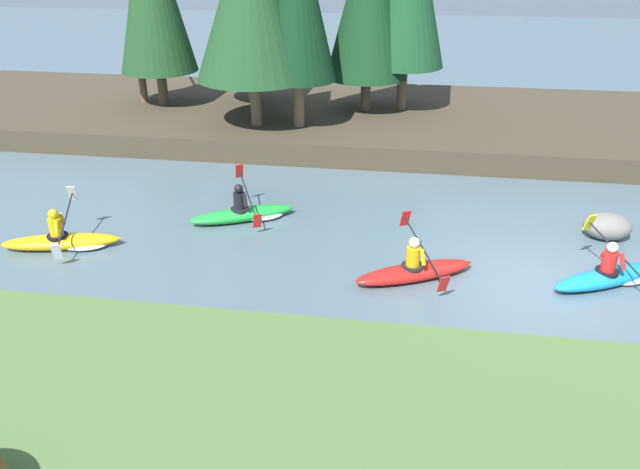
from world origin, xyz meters
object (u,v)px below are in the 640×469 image
Objects in this scene: kayaker_far_back at (66,240)px; boulder_midstream at (607,226)px; kayaker_trailing at (247,213)px; kayaker_middle at (415,270)px; kayaker_lead at (612,275)px.

boulder_midstream is at bearing -4.39° from kayaker_far_back.
kayaker_trailing is 0.96× the size of kayaker_far_back.
kayaker_trailing reaches higher than boulder_midstream.
kayaker_trailing is at bearing 14.29° from kayaker_far_back.
kayaker_middle is 5.30m from boulder_midstream.
boulder_midstream is at bearing 3.90° from kayaker_middle.
boulder_midstream is at bearing 49.93° from kayaker_lead.
kayaker_trailing is (-4.35, 2.39, -0.02)m from kayaker_middle.
kayaker_middle is 0.97× the size of kayaker_far_back.
kayaker_far_back reaches higher than boulder_midstream.
kayaker_far_back is 12.96m from boulder_midstream.
kayaker_middle reaches higher than boulder_midstream.
kayaker_trailing and kayaker_far_back have the same top height.
kayaker_middle is 2.37× the size of boulder_midstream.
kayaker_trailing is 8.92m from boulder_midstream.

